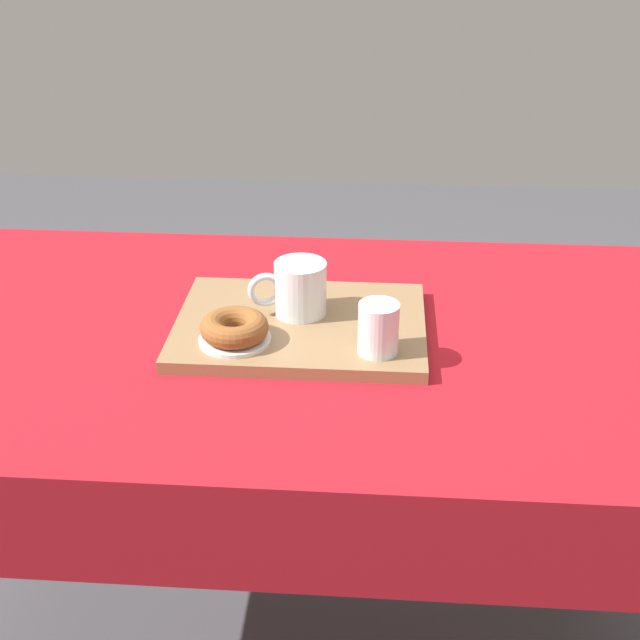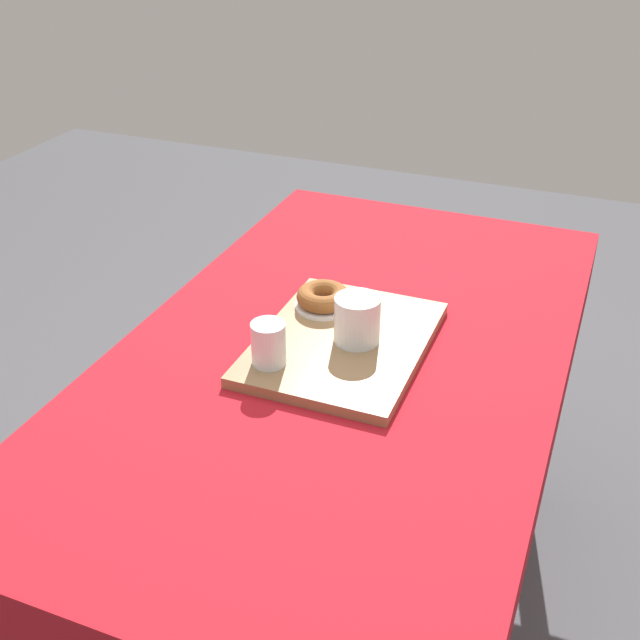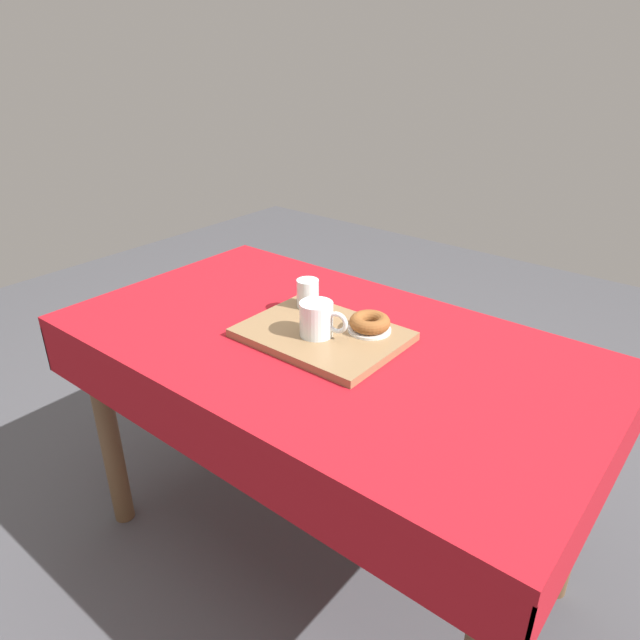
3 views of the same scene
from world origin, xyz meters
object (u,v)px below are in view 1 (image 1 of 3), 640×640
donut_plate_left (235,339)px  water_glass_near (378,331)px  dining_table (296,386)px  tea_mug_left (299,290)px  sugar_donut_left (234,327)px  serving_tray (300,327)px

donut_plate_left → water_glass_near: bearing=176.0°
dining_table → tea_mug_left: (-0.01, -0.03, 0.17)m
dining_table → tea_mug_left: tea_mug_left is taller
tea_mug_left → water_glass_near: tea_mug_left is taller
dining_table → donut_plate_left: size_ratio=12.63×
tea_mug_left → sugar_donut_left: (0.09, 0.10, -0.02)m
water_glass_near → sugar_donut_left: water_glass_near is taller
water_glass_near → tea_mug_left: bearing=-42.3°
serving_tray → water_glass_near: 0.16m
serving_tray → tea_mug_left: size_ratio=3.16×
serving_tray → tea_mug_left: (0.00, -0.03, 0.05)m
water_glass_near → sugar_donut_left: (0.22, -0.02, -0.01)m
tea_mug_left → sugar_donut_left: size_ratio=1.20×
sugar_donut_left → dining_table: bearing=-137.8°
serving_tray → water_glass_near: bearing=144.4°
donut_plate_left → sugar_donut_left: (0.00, 0.00, 0.02)m
tea_mug_left → dining_table: bearing=78.1°
dining_table → tea_mug_left: 0.17m
donut_plate_left → tea_mug_left: bearing=-131.3°
dining_table → water_glass_near: (-0.14, 0.09, 0.16)m
water_glass_near → donut_plate_left: (0.22, -0.02, -0.03)m
tea_mug_left → sugar_donut_left: bearing=48.7°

